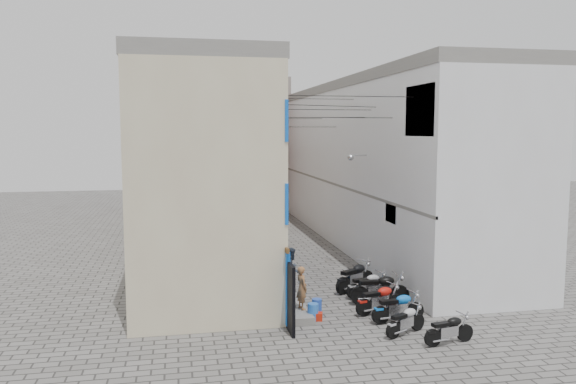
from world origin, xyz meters
TOP-DOWN VIEW (x-y plane):
  - ground at (0.00, 0.00)m, footprint 90.00×90.00m
  - plinth at (-2.05, 13.00)m, footprint 0.90×26.00m
  - building_left at (-4.98, 12.95)m, footprint 5.10×27.00m
  - building_right at (5.00, 13.00)m, footprint 5.94×26.00m
  - building_far_brick_left at (-2.00, 28.00)m, footprint 6.00×6.00m
  - building_far_brick_right at (3.00, 30.00)m, footprint 5.00×6.00m
  - building_far_concrete at (0.00, 34.00)m, footprint 8.00×5.00m
  - far_shopfront at (0.00, 25.20)m, footprint 2.00×0.30m
  - overhead_wires at (0.00, 7.64)m, footprint 5.80×13.02m
  - motorcycle_a at (1.90, -2.32)m, footprint 1.75×0.82m
  - motorcycle_b at (0.95, -1.33)m, footprint 1.75×1.24m
  - motorcycle_c at (1.16, -0.20)m, footprint 1.96×0.85m
  - motorcycle_d at (0.88, 0.75)m, footprint 2.00×1.09m
  - motorcycle_e at (1.25, 1.74)m, footprint 2.24×0.91m
  - motorcycle_f at (1.12, 2.64)m, footprint 1.89×0.88m
  - motorcycle_g at (0.91, 3.58)m, footprint 2.18×1.74m
  - person_a at (-1.83, 1.00)m, footprint 0.47×0.61m
  - person_b at (-1.70, 3.35)m, footprint 0.95×1.00m
  - water_jug_near at (-1.55, 0.53)m, footprint 0.42×0.42m
  - water_jug_far at (-1.28, 1.09)m, footprint 0.35×0.35m
  - red_crate at (-1.44, 0.50)m, footprint 0.47×0.40m

SIDE VIEW (x-z plane):
  - ground at x=0.00m, z-range 0.00..0.00m
  - plinth at x=-2.05m, z-range 0.00..0.25m
  - red_crate at x=-1.44m, z-range 0.00..0.25m
  - water_jug_far at x=-1.28m, z-range 0.00..0.54m
  - water_jug_near at x=-1.55m, z-range 0.00..0.57m
  - motorcycle_a at x=1.90m, z-range 0.00..0.97m
  - motorcycle_b at x=0.95m, z-range 0.00..0.98m
  - motorcycle_f at x=1.12m, z-range 0.00..1.05m
  - motorcycle_c at x=1.16m, z-range 0.00..1.10m
  - motorcycle_d at x=0.88m, z-range 0.00..1.11m
  - motorcycle_g at x=0.91m, z-range 0.00..1.25m
  - motorcycle_e at x=1.25m, z-range 0.00..1.26m
  - person_a at x=-1.83m, z-range 0.25..1.73m
  - person_b at x=-1.70m, z-range 0.25..1.88m
  - far_shopfront at x=0.00m, z-range 0.00..2.40m
  - building_far_brick_right at x=3.00m, z-range 0.00..8.00m
  - building_left at x=-4.98m, z-range 0.00..9.00m
  - building_right at x=5.00m, z-range 0.01..9.01m
  - building_far_brick_left at x=-2.00m, z-range 0.00..10.00m
  - building_far_concrete at x=0.00m, z-range 0.00..11.00m
  - overhead_wires at x=0.00m, z-range 6.46..7.79m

